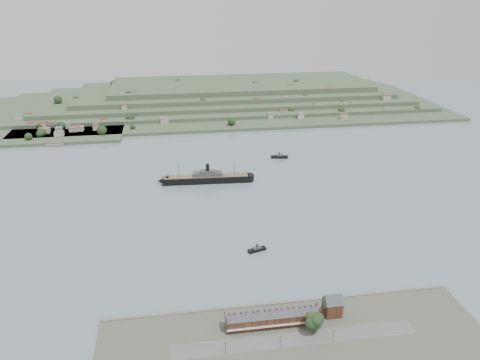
{
  "coord_description": "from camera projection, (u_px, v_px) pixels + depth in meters",
  "views": [
    {
      "loc": [
        -63.04,
        -382.2,
        184.63
      ],
      "look_at": [
        1.98,
        30.0,
        11.71
      ],
      "focal_mm": 35.0,
      "sensor_mm": 36.0,
      "label": 1
    }
  ],
  "objects": [
    {
      "name": "steamship",
      "position": [
        204.0,
        178.0,
        474.74
      ],
      "size": [
        98.6,
        16.73,
        23.64
      ],
      "color": "black",
      "rests_on": "ground"
    },
    {
      "name": "fig_tree",
      "position": [
        314.0,
        321.0,
        263.42
      ],
      "size": [
        11.75,
        10.18,
        13.11
      ],
      "color": "#412F1E",
      "rests_on": "ground"
    },
    {
      "name": "ground",
      "position": [
        243.0,
        204.0,
        428.53
      ],
      "size": [
        1400.0,
        1400.0,
        0.0
      ],
      "primitive_type": "plane",
      "color": "slate",
      "rests_on": "ground"
    },
    {
      "name": "far_peninsula",
      "position": [
        222.0,
        98.0,
        786.71
      ],
      "size": [
        760.0,
        309.0,
        30.0
      ],
      "color": "#3B5337",
      "rests_on": "ground"
    },
    {
      "name": "tugboat",
      "position": [
        257.0,
        249.0,
        352.05
      ],
      "size": [
        14.62,
        7.73,
        6.36
      ],
      "color": "black",
      "rests_on": "ground"
    },
    {
      "name": "gabled_building",
      "position": [
        332.0,
        305.0,
        279.69
      ],
      "size": [
        10.4,
        10.18,
        14.09
      ],
      "color": "#472419",
      "rests_on": "ground"
    },
    {
      "name": "terrace_row",
      "position": [
        273.0,
        318.0,
        271.14
      ],
      "size": [
        55.6,
        9.8,
        11.07
      ],
      "color": "#472419",
      "rests_on": "ground"
    },
    {
      "name": "near_shore",
      "position": [
        298.0,
        347.0,
        257.72
      ],
      "size": [
        220.0,
        80.0,
        2.6
      ],
      "color": "#4C5142",
      "rests_on": "ground"
    },
    {
      "name": "ferry_east",
      "position": [
        279.0,
        157.0,
        543.68
      ],
      "size": [
        20.34,
        8.57,
        7.39
      ],
      "color": "black",
      "rests_on": "ground"
    }
  ]
}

